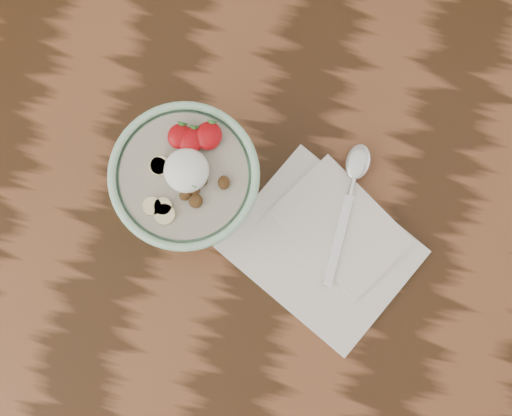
# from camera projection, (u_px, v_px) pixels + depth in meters

# --- Properties ---
(table) EXTENTS (1.60, 0.90, 0.75)m
(table) POSITION_uv_depth(u_px,v_px,m) (277.00, 211.00, 1.09)
(table) COLOR black
(table) RESTS_ON ground
(breakfast_bowl) EXTENTS (0.19, 0.19, 0.13)m
(breakfast_bowl) POSITION_uv_depth(u_px,v_px,m) (187.00, 180.00, 0.93)
(breakfast_bowl) COLOR #9ED4AC
(breakfast_bowl) RESTS_ON table
(napkin) EXTENTS (0.29, 0.27, 0.01)m
(napkin) POSITION_uv_depth(u_px,v_px,m) (326.00, 245.00, 0.98)
(napkin) COLOR silver
(napkin) RESTS_ON table
(spoon) EXTENTS (0.03, 0.20, 0.01)m
(spoon) POSITION_uv_depth(u_px,v_px,m) (353.00, 181.00, 0.98)
(spoon) COLOR silver
(spoon) RESTS_ON napkin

